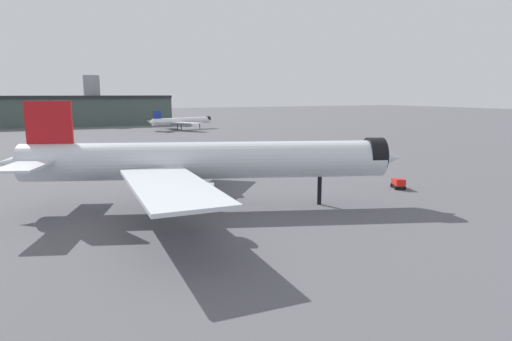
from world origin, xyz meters
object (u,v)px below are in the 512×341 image
(airliner_near_gate, at_px, (205,161))
(service_truck_front, at_px, (300,163))
(airliner_far_taxiway, at_px, (182,121))
(traffic_cone_near_nose, at_px, (270,168))
(baggage_tug_wing, at_px, (398,183))

(airliner_near_gate, height_order, service_truck_front, airliner_near_gate)
(airliner_far_taxiway, bearing_deg, service_truck_front, -109.09)
(service_truck_front, distance_m, traffic_cone_near_nose, 6.64)
(baggage_tug_wing, xyz_separation_m, traffic_cone_near_nose, (-11.36, 27.28, -0.58))
(airliner_near_gate, relative_size, baggage_tug_wing, 15.90)
(traffic_cone_near_nose, bearing_deg, airliner_near_gate, -134.16)
(airliner_far_taxiway, relative_size, traffic_cone_near_nose, 43.48)
(service_truck_front, bearing_deg, airliner_near_gate, -31.90)
(service_truck_front, distance_m, baggage_tug_wing, 24.34)
(traffic_cone_near_nose, bearing_deg, service_truck_front, -34.38)
(traffic_cone_near_nose, bearing_deg, baggage_tug_wing, -67.38)
(airliner_far_taxiway, xyz_separation_m, baggage_tug_wing, (-2.05, -142.20, -3.01))
(airliner_far_taxiway, bearing_deg, baggage_tug_wing, -106.04)
(airliner_near_gate, height_order, traffic_cone_near_nose, airliner_near_gate)
(airliner_far_taxiway, relative_size, baggage_tug_wing, 9.49)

